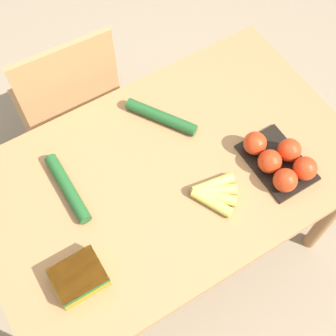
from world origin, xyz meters
name	(u,v)px	position (x,y,z in m)	size (l,w,h in m)	color
ground_plane	(168,246)	(0.00, 0.00, 0.00)	(12.00, 12.00, 0.00)	gray
dining_table	(168,186)	(0.00, 0.00, 0.66)	(1.32, 0.81, 0.77)	#9E7044
chair	(71,109)	(-0.13, 0.61, 0.51)	(0.44, 0.42, 1.00)	#A87547
banana_bunch	(213,193)	(0.08, -0.15, 0.79)	(0.16, 0.16, 0.03)	brown
tomato_pack	(280,161)	(0.33, -0.18, 0.81)	(0.18, 0.26, 0.09)	black
carrot_bag	(78,277)	(-0.42, -0.18, 0.80)	(0.15, 0.13, 0.06)	orange
cucumber_near	(68,188)	(-0.32, 0.11, 0.79)	(0.04, 0.27, 0.04)	#1E5123
cucumber_far	(161,117)	(0.09, 0.20, 0.79)	(0.18, 0.25, 0.04)	#1E5123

